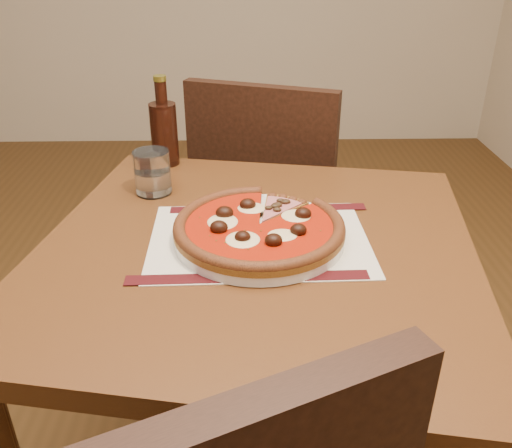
% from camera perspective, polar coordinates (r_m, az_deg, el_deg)
% --- Properties ---
extents(table, '(0.93, 0.93, 0.75)m').
position_cam_1_polar(table, '(1.06, 0.02, -6.76)').
color(table, brown).
rests_on(table, ground).
extents(chair_far, '(0.55, 0.55, 0.91)m').
position_cam_1_polar(chair_far, '(1.70, 1.54, 2.35)').
color(chair_far, black).
rests_on(chair_far, ground).
extents(placemat, '(0.42, 0.30, 0.00)m').
position_cam_1_polar(placemat, '(1.02, 0.33, -1.64)').
color(placemat, silver).
rests_on(placemat, table).
extents(plate, '(0.32, 0.32, 0.02)m').
position_cam_1_polar(plate, '(1.01, 0.33, -1.15)').
color(plate, white).
rests_on(plate, placemat).
extents(pizza, '(0.32, 0.32, 0.04)m').
position_cam_1_polar(pizza, '(1.00, 0.32, -0.17)').
color(pizza, '#A06A26').
rests_on(pizza, plate).
extents(ham_slice, '(0.10, 0.13, 0.02)m').
position_cam_1_polar(ham_slice, '(1.08, 3.05, 1.62)').
color(ham_slice, '#A06A26').
rests_on(ham_slice, plate).
extents(water_glass, '(0.10, 0.10, 0.10)m').
position_cam_1_polar(water_glass, '(1.21, -10.85, 5.36)').
color(water_glass, white).
rests_on(water_glass, table).
extents(bottle, '(0.07, 0.07, 0.22)m').
position_cam_1_polar(bottle, '(1.36, -9.66, 9.66)').
color(bottle, '#37160D').
rests_on(bottle, table).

